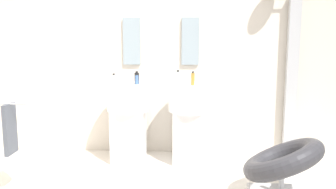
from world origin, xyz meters
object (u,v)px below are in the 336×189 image
(pedestal_sink_right, at_px, (190,118))
(soap_bottle_clear, at_px, (178,77))
(soap_bottle_blue, at_px, (137,79))
(soap_bottle_white, at_px, (114,79))
(shower_column, at_px, (291,73))
(pedestal_sink_left, at_px, (128,117))
(soap_bottle_black, at_px, (137,78))
(soap_bottle_amber, at_px, (193,79))
(towel_rack, at_px, (7,131))
(lounge_chair, at_px, (282,165))

(pedestal_sink_right, bearing_deg, soap_bottle_clear, 170.05)
(soap_bottle_blue, bearing_deg, soap_bottle_white, 178.53)
(shower_column, bearing_deg, pedestal_sink_left, -171.59)
(shower_column, bearing_deg, soap_bottle_clear, -169.06)
(soap_bottle_black, bearing_deg, soap_bottle_blue, -81.72)
(pedestal_sink_left, relative_size, pedestal_sink_right, 1.00)
(soap_bottle_clear, distance_m, soap_bottle_black, 0.50)
(pedestal_sink_left, height_order, soap_bottle_clear, soap_bottle_clear)
(pedestal_sink_left, xyz_separation_m, soap_bottle_clear, (0.61, 0.03, 0.50))
(pedestal_sink_left, height_order, soap_bottle_black, soap_bottle_black)
(pedestal_sink_right, xyz_separation_m, shower_column, (1.27, 0.30, 0.53))
(soap_bottle_amber, height_order, soap_bottle_white, soap_bottle_amber)
(pedestal_sink_right, bearing_deg, pedestal_sink_left, 180.00)
(shower_column, xyz_separation_m, soap_bottle_clear, (-1.42, -0.27, -0.03))
(shower_column, height_order, towel_rack, shower_column)
(pedestal_sink_left, bearing_deg, pedestal_sink_right, 0.00)
(pedestal_sink_left, relative_size, soap_bottle_clear, 6.82)
(soap_bottle_white, bearing_deg, lounge_chair, -27.73)
(lounge_chair, relative_size, soap_bottle_blue, 7.94)
(lounge_chair, xyz_separation_m, soap_bottle_blue, (-1.50, 0.93, 0.69))
(soap_bottle_clear, height_order, soap_bottle_black, soap_bottle_clear)
(towel_rack, height_order, soap_bottle_white, soap_bottle_white)
(soap_bottle_clear, bearing_deg, lounge_chair, -46.41)
(shower_column, xyz_separation_m, soap_bottle_blue, (-1.90, -0.42, -0.04))
(shower_column, distance_m, soap_bottle_black, 1.94)
(pedestal_sink_left, xyz_separation_m, shower_column, (2.03, 0.30, 0.53))
(pedestal_sink_left, distance_m, soap_bottle_white, 0.52)
(soap_bottle_white, bearing_deg, soap_bottle_amber, -2.96)
(soap_bottle_black, bearing_deg, pedestal_sink_right, 8.37)
(soap_bottle_white, bearing_deg, towel_rack, -134.00)
(lounge_chair, height_order, soap_bottle_black, soap_bottle_black)
(pedestal_sink_left, distance_m, shower_column, 2.12)
(soap_bottle_amber, bearing_deg, pedestal_sink_left, 168.67)
(pedestal_sink_left, distance_m, soap_bottle_blue, 0.52)
(soap_bottle_black, bearing_deg, soap_bottle_amber, -5.57)
(pedestal_sink_right, xyz_separation_m, towel_rack, (-1.78, -1.02, 0.08))
(soap_bottle_amber, relative_size, soap_bottle_white, 1.28)
(lounge_chair, distance_m, towel_rack, 2.67)
(soap_bottle_blue, relative_size, soap_bottle_clear, 0.82)
(towel_rack, bearing_deg, soap_bottle_blue, 37.98)
(pedestal_sink_right, relative_size, soap_bottle_white, 8.52)
(soap_bottle_clear, bearing_deg, shower_column, 10.94)
(shower_column, bearing_deg, pedestal_sink_right, -166.73)
(pedestal_sink_right, distance_m, soap_bottle_white, 1.03)
(pedestal_sink_right, bearing_deg, soap_bottle_amber, -78.63)
(soap_bottle_amber, distance_m, soap_bottle_clear, 0.26)
(shower_column, xyz_separation_m, soap_bottle_amber, (-1.24, -0.46, -0.03))
(pedestal_sink_right, relative_size, towel_rack, 1.14)
(soap_bottle_clear, xyz_separation_m, soap_bottle_black, (-0.49, -0.12, -0.00))
(pedestal_sink_right, distance_m, soap_bottle_amber, 0.53)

